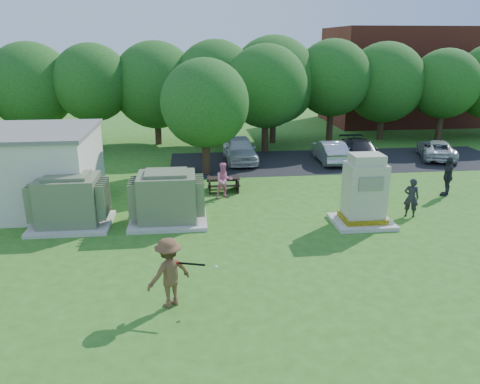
{
  "coord_description": "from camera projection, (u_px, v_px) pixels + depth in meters",
  "views": [
    {
      "loc": [
        -1.87,
        -12.98,
        6.77
      ],
      "look_at": [
        0.0,
        4.0,
        1.3
      ],
      "focal_mm": 35.0,
      "sensor_mm": 36.0,
      "label": 1
    }
  ],
  "objects": [
    {
      "name": "car_silver_a",
      "position": [
        330.0,
        151.0,
        27.63
      ],
      "size": [
        1.44,
        3.96,
        1.3
      ],
      "primitive_type": "imported",
      "rotation": [
        0.0,
        0.0,
        3.12
      ],
      "color": "#ACACB1",
      "rests_on": "ground"
    },
    {
      "name": "transformer_left",
      "position": [
        69.0,
        202.0,
        17.83
      ],
      "size": [
        3.0,
        2.4,
        2.07
      ],
      "color": "beige",
      "rests_on": "ground"
    },
    {
      "name": "person_walking_right",
      "position": [
        448.0,
        176.0,
        21.43
      ],
      "size": [
        1.06,
        1.09,
        1.83
      ],
      "primitive_type": "imported",
      "rotation": [
        0.0,
        0.0,
        3.95
      ],
      "color": "#26252B",
      "rests_on": "ground"
    },
    {
      "name": "parking_strip",
      "position": [
        338.0,
        161.0,
        28.05
      ],
      "size": [
        20.0,
        6.0,
        0.01
      ],
      "primitive_type": "cube",
      "color": "#232326",
      "rests_on": "ground"
    },
    {
      "name": "ground",
      "position": [
        254.0,
        271.0,
        14.54
      ],
      "size": [
        120.0,
        120.0,
        0.0
      ],
      "primitive_type": "plane",
      "color": "#2D6619",
      "rests_on": "ground"
    },
    {
      "name": "batter",
      "position": [
        169.0,
        273.0,
        12.35
      ],
      "size": [
        1.45,
        1.28,
        1.94
      ],
      "primitive_type": "imported",
      "rotation": [
        0.0,
        0.0,
        3.71
      ],
      "color": "brown",
      "rests_on": "ground"
    },
    {
      "name": "picnic_table",
      "position": [
        223.0,
        182.0,
        22.27
      ],
      "size": [
        1.53,
        1.15,
        0.66
      ],
      "color": "black",
      "rests_on": "ground"
    },
    {
      "name": "tree_row",
      "position": [
        242.0,
        84.0,
        30.97
      ],
      "size": [
        41.3,
        13.3,
        7.3
      ],
      "color": "#47301E",
      "rests_on": "ground"
    },
    {
      "name": "generator_cabinet",
      "position": [
        364.0,
        194.0,
        17.95
      ],
      "size": [
        2.29,
        1.87,
        2.79
      ],
      "color": "beige",
      "rests_on": "ground"
    },
    {
      "name": "car_silver_b",
      "position": [
        436.0,
        149.0,
        28.44
      ],
      "size": [
        3.17,
        4.53,
        1.15
      ],
      "primitive_type": "imported",
      "rotation": [
        0.0,
        0.0,
        2.8
      ],
      "color": "silver",
      "rests_on": "ground"
    },
    {
      "name": "person_at_picnic",
      "position": [
        224.0,
        181.0,
        21.1
      ],
      "size": [
        0.92,
        0.78,
        1.65
      ],
      "primitive_type": "imported",
      "rotation": [
        0.0,
        0.0,
        0.21
      ],
      "color": "pink",
      "rests_on": "ground"
    },
    {
      "name": "car_white",
      "position": [
        240.0,
        149.0,
        27.67
      ],
      "size": [
        1.86,
        4.43,
        1.49
      ],
      "primitive_type": "imported",
      "rotation": [
        0.0,
        0.0,
        0.02
      ],
      "color": "silver",
      "rests_on": "ground"
    },
    {
      "name": "transformer_right",
      "position": [
        167.0,
        199.0,
        18.22
      ],
      "size": [
        3.0,
        2.4,
        2.07
      ],
      "color": "beige",
      "rests_on": "ground"
    },
    {
      "name": "car_dark",
      "position": [
        360.0,
        151.0,
        27.76
      ],
      "size": [
        1.99,
        4.45,
        1.27
      ],
      "primitive_type": "imported",
      "rotation": [
        0.0,
        0.0,
        -0.05
      ],
      "color": "black",
      "rests_on": "ground"
    },
    {
      "name": "brick_building",
      "position": [
        416.0,
        76.0,
        40.76
      ],
      "size": [
        15.0,
        8.0,
        8.0
      ],
      "primitive_type": "cube",
      "color": "maroon",
      "rests_on": "ground"
    },
    {
      "name": "batting_equipment",
      "position": [
        191.0,
        264.0,
        12.23
      ],
      "size": [
        1.25,
        0.35,
        0.29
      ],
      "color": "black",
      "rests_on": "ground"
    },
    {
      "name": "person_by_generator",
      "position": [
        411.0,
        198.0,
        18.84
      ],
      "size": [
        0.69,
        0.59,
        1.61
      ],
      "primitive_type": "imported",
      "rotation": [
        0.0,
        0.0,
        2.73
      ],
      "color": "black",
      "rests_on": "ground"
    }
  ]
}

